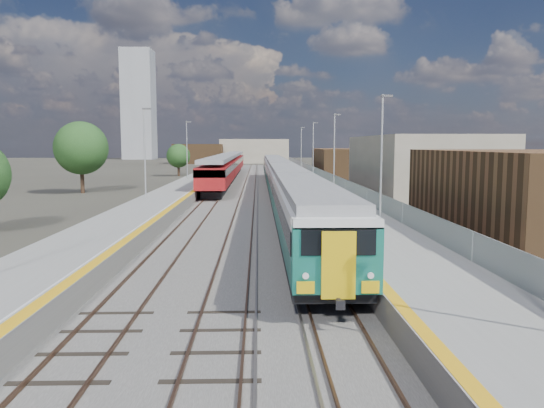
{
  "coord_description": "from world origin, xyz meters",
  "views": [
    {
      "loc": [
        -0.87,
        -9.99,
        5.55
      ],
      "look_at": [
        -0.09,
        19.6,
        2.2
      ],
      "focal_mm": 35.0,
      "sensor_mm": 36.0,
      "label": 1
    }
  ],
  "objects": [
    {
      "name": "green_train",
      "position": [
        1.5,
        44.24,
        2.16
      ],
      "size": [
        2.79,
        77.75,
        3.07
      ],
      "color": "black",
      "rests_on": "ground"
    },
    {
      "name": "platform_left",
      "position": [
        -9.05,
        52.49,
        0.52
      ],
      "size": [
        4.3,
        155.0,
        8.52
      ],
      "color": "slate",
      "rests_on": "ground"
    },
    {
      "name": "tree_c",
      "position": [
        -14.78,
        83.13,
        3.52
      ],
      "size": [
        4.13,
        4.13,
        5.59
      ],
      "color": "#382619",
      "rests_on": "ground"
    },
    {
      "name": "ballast_bed",
      "position": [
        -2.25,
        52.5,
        0.03
      ],
      "size": [
        10.5,
        155.0,
        0.06
      ],
      "primitive_type": "cube",
      "color": "#565451",
      "rests_on": "ground"
    },
    {
      "name": "tracks",
      "position": [
        -1.65,
        54.18,
        0.11
      ],
      "size": [
        8.96,
        160.0,
        0.17
      ],
      "color": "#4C3323",
      "rests_on": "ground"
    },
    {
      "name": "buildings",
      "position": [
        -18.12,
        138.6,
        10.7
      ],
      "size": [
        72.0,
        185.5,
        40.0
      ],
      "color": "brown",
      "rests_on": "ground"
    },
    {
      "name": "tree_d",
      "position": [
        19.89,
        60.47,
        4.27
      ],
      "size": [
        5.01,
        5.01,
        6.79
      ],
      "color": "#382619",
      "rests_on": "ground"
    },
    {
      "name": "tree_b",
      "position": [
        -20.82,
        50.51,
        5.11
      ],
      "size": [
        5.98,
        5.98,
        8.11
      ],
      "color": "#382619",
      "rests_on": "ground"
    },
    {
      "name": "red_train",
      "position": [
        -5.5,
        71.41,
        2.3
      ],
      "size": [
        3.08,
        62.44,
        3.89
      ],
      "color": "black",
      "rests_on": "ground"
    },
    {
      "name": "ground",
      "position": [
        0.0,
        50.0,
        0.0
      ],
      "size": [
        320.0,
        320.0,
        0.0
      ],
      "primitive_type": "plane",
      "color": "#47443A",
      "rests_on": "ground"
    },
    {
      "name": "platform_right",
      "position": [
        5.28,
        52.49,
        0.54
      ],
      "size": [
        4.7,
        155.0,
        8.52
      ],
      "color": "slate",
      "rests_on": "ground"
    }
  ]
}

